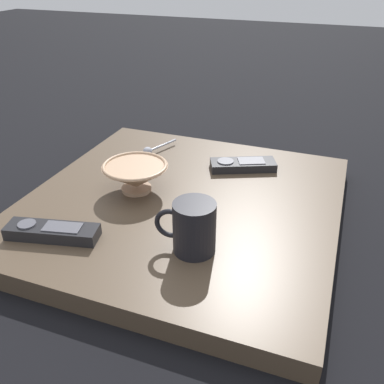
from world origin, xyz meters
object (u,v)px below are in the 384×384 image
at_px(cereal_bowl, 135,176).
at_px(tv_remote_near, 243,165).
at_px(coffee_mug, 193,227).
at_px(tv_remote_far, 52,232).
at_px(teaspoon, 151,150).

relative_size(cereal_bowl, tv_remote_near, 0.87).
height_order(coffee_mug, tv_remote_far, coffee_mug).
relative_size(teaspoon, tv_remote_far, 0.62).
xyz_separation_m(teaspoon, tv_remote_far, (-0.01, -0.39, -0.00)).
bearing_deg(tv_remote_near, coffee_mug, -90.27).
distance_m(coffee_mug, tv_remote_far, 0.26).
distance_m(teaspoon, tv_remote_far, 0.39).
bearing_deg(coffee_mug, teaspoon, 125.66).
bearing_deg(coffee_mug, tv_remote_far, -167.75).
xyz_separation_m(cereal_bowl, tv_remote_near, (0.19, 0.19, -0.03)).
height_order(coffee_mug, teaspoon, coffee_mug).
bearing_deg(tv_remote_far, teaspoon, 88.16).
xyz_separation_m(cereal_bowl, coffee_mug, (0.19, -0.15, 0.01)).
xyz_separation_m(cereal_bowl, teaspoon, (-0.05, 0.18, -0.02)).
distance_m(coffee_mug, teaspoon, 0.42).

